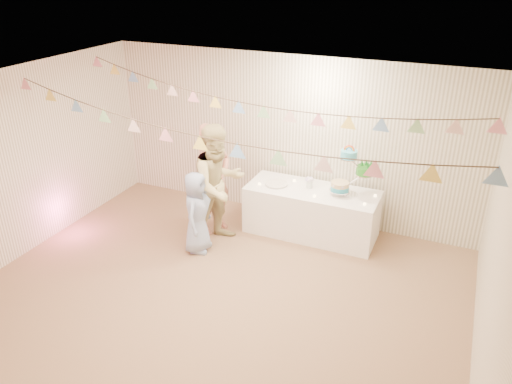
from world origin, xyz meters
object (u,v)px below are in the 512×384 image
at_px(person_adult_a, 213,179).
at_px(person_adult_b, 218,185).
at_px(table, 311,212).
at_px(person_child, 197,212).
at_px(cake_stand, 352,172).

bearing_deg(person_adult_a, person_adult_b, -118.31).
bearing_deg(table, person_adult_b, -147.53).
distance_m(table, person_adult_a, 1.57).
relative_size(person_adult_a, person_adult_b, 0.94).
xyz_separation_m(person_adult_a, person_child, (0.07, -0.63, -0.25)).
bearing_deg(person_adult_a, table, -50.36).
bearing_deg(cake_stand, table, -174.81).
xyz_separation_m(table, cake_stand, (0.55, 0.05, 0.74)).
bearing_deg(person_adult_b, person_adult_a, 66.45).
relative_size(cake_stand, person_adult_b, 0.39).
distance_m(person_adult_a, person_child, 0.68).
distance_m(person_adult_b, person_child, 0.50).
xyz_separation_m(cake_stand, person_child, (-1.90, -1.16, -0.50)).
height_order(cake_stand, person_adult_a, person_adult_a).
xyz_separation_m(table, person_adult_b, (-1.18, -0.75, 0.54)).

